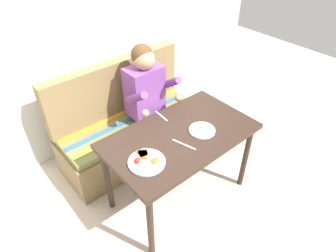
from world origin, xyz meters
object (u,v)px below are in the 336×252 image
at_px(couch, 129,128).
at_px(person, 149,96).
at_px(fork, 161,116).
at_px(table, 180,142).
at_px(knife, 184,144).
at_px(plate_eggs, 202,130).
at_px(plate_breakfast, 146,161).

height_order(couch, person, person).
distance_m(person, fork, 0.33).
distance_m(table, person, 0.61).
relative_size(person, knife, 6.06).
height_order(table, plate_eggs, plate_eggs).
height_order(plate_eggs, knife, plate_eggs).
xyz_separation_m(table, plate_breakfast, (-0.39, -0.07, 0.09)).
bearing_deg(plate_eggs, knife, -173.12).
bearing_deg(fork, person, 74.56).
distance_m(fork, knife, 0.40).
relative_size(plate_eggs, fork, 1.23).
relative_size(table, fork, 7.06).
bearing_deg(knife, table, 43.76).
height_order(table, plate_breakfast, plate_breakfast).
distance_m(couch, knife, 0.96).
bearing_deg(plate_breakfast, knife, -6.87).
distance_m(person, plate_breakfast, 0.85).
xyz_separation_m(plate_eggs, knife, (-0.22, -0.03, -0.01)).
xyz_separation_m(couch, fork, (0.04, -0.49, 0.40)).
bearing_deg(couch, knife, -94.27).
bearing_deg(plate_eggs, fork, 108.23).
relative_size(couch, fork, 8.47).
height_order(person, fork, person).
distance_m(plate_breakfast, fork, 0.55).
distance_m(table, fork, 0.29).
bearing_deg(person, couch, 130.21).
xyz_separation_m(table, knife, (-0.07, -0.11, 0.08)).
distance_m(plate_eggs, knife, 0.22).
xyz_separation_m(plate_breakfast, knife, (0.33, -0.04, -0.01)).
relative_size(table, plate_eggs, 5.72).
height_order(table, fork, fork).
xyz_separation_m(table, plate_eggs, (0.16, -0.08, 0.09)).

